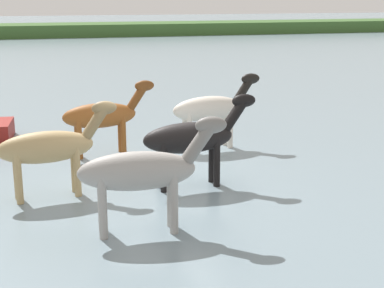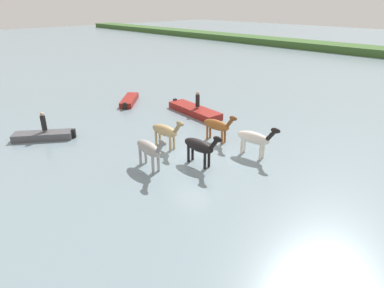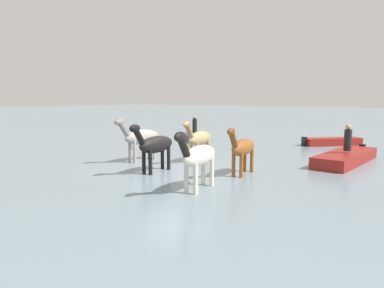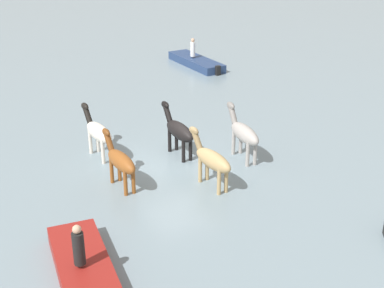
{
  "view_description": "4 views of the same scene",
  "coord_description": "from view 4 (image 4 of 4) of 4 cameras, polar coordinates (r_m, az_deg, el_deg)",
  "views": [
    {
      "loc": [
        -2.56,
        -11.94,
        4.1
      ],
      "look_at": [
        0.72,
        0.03,
        0.84
      ],
      "focal_mm": 53.72,
      "sensor_mm": 36.0,
      "label": 1
    },
    {
      "loc": [
        11.64,
        -11.44,
        8.11
      ],
      "look_at": [
        -0.56,
        0.13,
        0.68
      ],
      "focal_mm": 30.45,
      "sensor_mm": 36.0,
      "label": 2
    },
    {
      "loc": [
        11.22,
        8.8,
        2.96
      ],
      "look_at": [
        -0.14,
        0.87,
        1.14
      ],
      "focal_mm": 33.29,
      "sensor_mm": 36.0,
      "label": 3
    },
    {
      "loc": [
        -17.29,
        8.09,
        9.17
      ],
      "look_at": [
        0.09,
        -0.75,
        0.63
      ],
      "focal_mm": 49.22,
      "sensor_mm": 36.0,
      "label": 4
    }
  ],
  "objects": [
    {
      "name": "ground_plane",
      "position": [
        21.18,
        -1.69,
        -2.01
      ],
      "size": [
        208.68,
        208.68,
        0.0
      ],
      "primitive_type": "plane",
      "color": "gray"
    },
    {
      "name": "horse_rear_stallion",
      "position": [
        21.4,
        -1.46,
        1.47
      ],
      "size": [
        2.56,
        0.68,
        1.99
      ],
      "rotation": [
        0.0,
        0.0,
        0.05
      ],
      "color": "black",
      "rests_on": "ground_plane"
    },
    {
      "name": "horse_gray_outer",
      "position": [
        19.04,
        -7.76,
        -1.82
      ],
      "size": [
        2.46,
        0.75,
        1.9
      ],
      "rotation": [
        0.0,
        0.0,
        0.1
      ],
      "color": "brown",
      "rests_on": "ground_plane"
    },
    {
      "name": "horse_mid_herd",
      "position": [
        21.58,
        -10.13,
        1.3
      ],
      "size": [
        2.58,
        0.84,
        1.99
      ],
      "rotation": [
        0.0,
        0.0,
        0.13
      ],
      "color": "silver",
      "rests_on": "ground_plane"
    },
    {
      "name": "horse_chestnut_trailing",
      "position": [
        18.94,
        2.15,
        -1.68
      ],
      "size": [
        2.52,
        0.81,
        1.94
      ],
      "rotation": [
        0.0,
        0.0,
        0.12
      ],
      "color": "tan",
      "rests_on": "ground_plane"
    },
    {
      "name": "horse_dark_mare",
      "position": [
        21.16,
        5.61,
        1.19
      ],
      "size": [
        2.63,
        0.76,
        2.04
      ],
      "rotation": [
        0.0,
        0.0,
        -0.07
      ],
      "color": "#9E9993",
      "rests_on": "ground_plane"
    },
    {
      "name": "boat_dinghy_port",
      "position": [
        14.78,
        -11.23,
        -14.35
      ],
      "size": [
        5.31,
        1.87,
        0.75
      ],
      "rotation": [
        0.0,
        0.0,
        6.19
      ],
      "color": "maroon",
      "rests_on": "ground_plane"
    },
    {
      "name": "boat_tender_starboard",
      "position": [
        34.99,
        0.47,
        8.76
      ],
      "size": [
        5.31,
        1.72,
        0.75
      ],
      "rotation": [
        0.0,
        0.0,
        0.06
      ],
      "color": "navy",
      "rests_on": "ground_plane"
    },
    {
      "name": "person_spotter_bow",
      "position": [
        14.42,
        -12.2,
        -10.76
      ],
      "size": [
        0.32,
        0.32,
        1.19
      ],
      "color": "black",
      "rests_on": "boat_dinghy_port"
    },
    {
      "name": "person_watcher_seated",
      "position": [
        34.86,
        0.09,
        10.36
      ],
      "size": [
        0.32,
        0.32,
        1.19
      ],
      "color": "silver",
      "rests_on": "boat_tender_starboard"
    }
  ]
}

